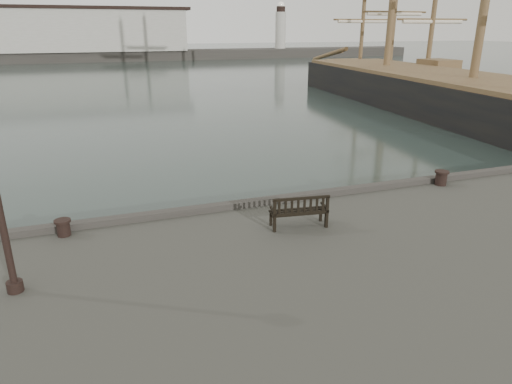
% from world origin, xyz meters
% --- Properties ---
extents(ground, '(400.00, 400.00, 0.00)m').
position_xyz_m(ground, '(0.00, 0.00, 0.00)').
color(ground, black).
rests_on(ground, ground).
extents(breakwater, '(140.00, 9.50, 12.20)m').
position_xyz_m(breakwater, '(-4.56, 92.00, 4.30)').
color(breakwater, '#383530').
rests_on(breakwater, ground).
extents(bench, '(1.56, 0.72, 0.86)m').
position_xyz_m(bench, '(-0.61, -2.00, 1.84)').
color(bench, black).
rests_on(bench, quay).
extents(bollard_left, '(0.47, 0.47, 0.43)m').
position_xyz_m(bollard_left, '(-6.39, -0.50, 1.77)').
color(bollard_left, black).
rests_on(bollard_left, quay).
extents(bollard_right, '(0.53, 0.53, 0.48)m').
position_xyz_m(bollard_right, '(5.28, -0.50, 1.80)').
color(bollard_right, black).
rests_on(bollard_right, quay).
extents(tall_ship_main, '(13.08, 45.88, 33.94)m').
position_xyz_m(tall_ship_main, '(21.77, 15.49, 0.84)').
color(tall_ship_main, black).
rests_on(tall_ship_main, ground).
extents(tall_ship_far, '(6.00, 24.72, 21.06)m').
position_xyz_m(tall_ship_far, '(28.61, 35.55, 0.71)').
color(tall_ship_far, black).
rests_on(tall_ship_far, ground).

